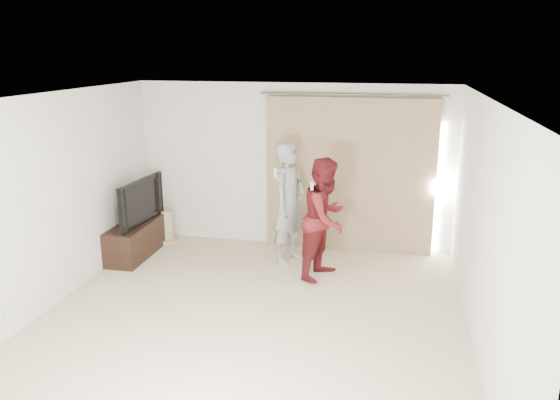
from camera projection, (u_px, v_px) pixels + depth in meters
The scene contains 10 objects.
floor at pixel (249, 322), 6.39m from camera, with size 5.50×5.50×0.00m, color beige.
wall_back at pixel (293, 166), 8.64m from camera, with size 5.00×0.04×2.60m, color silver.
wall_left at pixel (46, 204), 6.54m from camera, with size 0.04×5.50×2.60m.
ceiling at pixel (245, 98), 5.70m from camera, with size 5.00×5.50×0.01m, color silver.
curtain at pixel (350, 176), 8.42m from camera, with size 2.80×0.11×2.46m.
tv_console at pixel (137, 238), 8.45m from camera, with size 0.47×1.35×0.52m, color black.
tv at pixel (135, 201), 8.29m from camera, with size 1.20×0.16×0.69m, color black.
scratching_post at pixel (166, 229), 9.00m from camera, with size 0.41×0.41×0.55m.
person_man at pixel (289, 203), 8.02m from camera, with size 0.63×0.77×1.80m.
person_woman at pixel (326, 218), 7.48m from camera, with size 0.90×1.00×1.70m.
Camera 1 is at (1.55, -5.58, 3.09)m, focal length 35.00 mm.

